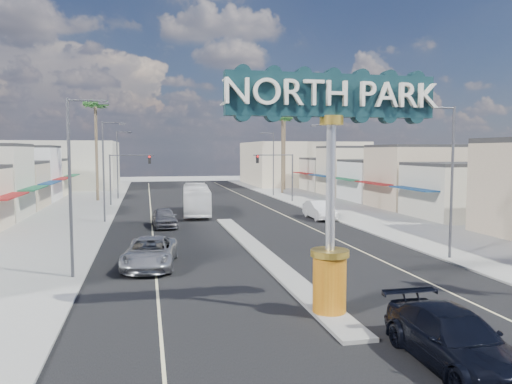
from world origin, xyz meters
name	(u,v)px	position (x,y,z in m)	size (l,w,h in m)	color
ground	(222,219)	(0.00, 30.00, 0.00)	(160.00, 160.00, 0.00)	gray
road	(222,219)	(0.00, 30.00, 0.01)	(20.00, 120.00, 0.01)	black
median_island	(260,252)	(0.00, 14.00, 0.08)	(1.30, 30.00, 0.16)	gray
sidewalk_left	(65,223)	(-14.00, 30.00, 0.06)	(8.00, 120.00, 0.12)	gray
sidewalk_right	(361,215)	(14.00, 30.00, 0.06)	(8.00, 120.00, 0.12)	gray
storefront_row_right	(391,177)	(24.00, 43.00, 3.00)	(12.00, 42.00, 6.00)	#B7B29E
backdrop_far_left	(56,165)	(-22.00, 75.00, 4.00)	(20.00, 20.00, 8.00)	#B7B29E
backdrop_far_right	(301,163)	(22.00, 75.00, 4.00)	(20.00, 20.00, 8.00)	beige
gateway_sign	(331,164)	(0.00, 1.98, 5.93)	(8.20, 1.50, 9.15)	#CE5D0F
traffic_signal_left	(126,169)	(-9.18, 43.99, 4.27)	(5.09, 0.45, 6.00)	#47474C
traffic_signal_right	(278,168)	(9.18, 43.99, 4.27)	(5.09, 0.45, 6.00)	#47474C
streetlight_l_near	(73,178)	(-10.43, 10.00, 5.07)	(2.03, 0.22, 9.00)	#47474C
streetlight_l_mid	(105,166)	(-10.43, 30.00, 5.07)	(2.03, 0.22, 9.00)	#47474C
streetlight_l_far	(119,161)	(-10.43, 52.00, 5.07)	(2.03, 0.22, 9.00)	#47474C
streetlight_r_near	(450,174)	(10.43, 10.00, 5.07)	(2.03, 0.22, 9.00)	#47474C
streetlight_r_mid	(328,165)	(10.43, 30.00, 5.07)	(2.03, 0.22, 9.00)	#47474C
streetlight_r_far	(272,160)	(10.43, 52.00, 5.07)	(2.03, 0.22, 9.00)	#47474C
palm_left_far	(95,110)	(-13.00, 50.00, 11.50)	(2.60, 2.60, 13.10)	brown
palm_right_mid	(283,123)	(13.00, 56.00, 10.60)	(2.60, 2.60, 12.10)	brown
palm_right_far	(285,114)	(15.00, 62.00, 12.39)	(2.60, 2.60, 14.10)	brown
suv_left	(150,253)	(-6.77, 11.79, 0.82)	(2.72, 5.89, 1.64)	#A2A3A7
suv_right	(454,339)	(2.00, -3.13, 0.83)	(2.33, 5.73, 1.66)	black
car_parked_left	(164,218)	(-5.50, 26.33, 0.82)	(1.93, 4.81, 1.64)	slate
car_parked_right	(320,210)	(9.00, 28.28, 0.86)	(1.81, 5.20, 1.71)	white
city_bus	(196,199)	(-2.00, 34.41, 1.51)	(2.54, 10.84, 3.02)	white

